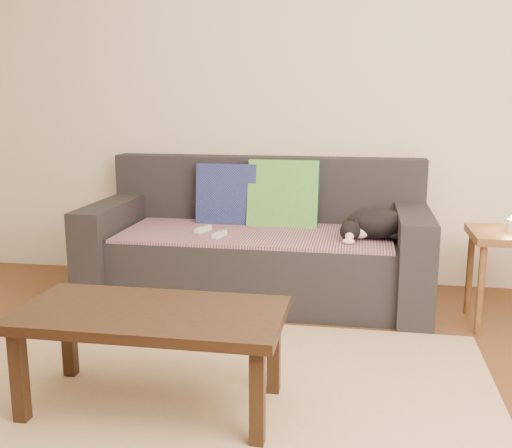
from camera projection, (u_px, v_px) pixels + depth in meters
name	position (u px, v px, depth m)	size (l,w,h in m)	color
ground	(191.00, 419.00, 2.38)	(4.50, 4.50, 0.00)	brown
back_wall	(269.00, 91.00, 4.04)	(4.50, 0.04, 2.60)	beige
sofa	(258.00, 249.00, 3.83)	(2.10, 0.94, 0.87)	#232328
throw_blanket	(256.00, 234.00, 3.72)	(1.66, 0.74, 0.02)	#42294D
cushion_navy	(227.00, 194.00, 3.97)	(0.40, 0.10, 0.40)	#131753
cushion_green	(283.00, 196.00, 3.90)	(0.46, 0.11, 0.46)	#0D5743
cat	(374.00, 224.00, 3.52)	(0.42, 0.33, 0.18)	black
wii_remote_a	(219.00, 234.00, 3.58)	(0.15, 0.04, 0.03)	white
wii_remote_b	(203.00, 229.00, 3.72)	(0.15, 0.04, 0.03)	white
side_table	(510.00, 248.00, 3.29)	(0.43, 0.43, 0.54)	brown
candle	(512.00, 225.00, 3.26)	(0.06, 0.06, 0.09)	beige
rug	(201.00, 400.00, 2.52)	(2.50, 1.80, 0.01)	tan
coffee_table	(151.00, 322.00, 2.39)	(1.06, 0.53, 0.43)	#321F13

